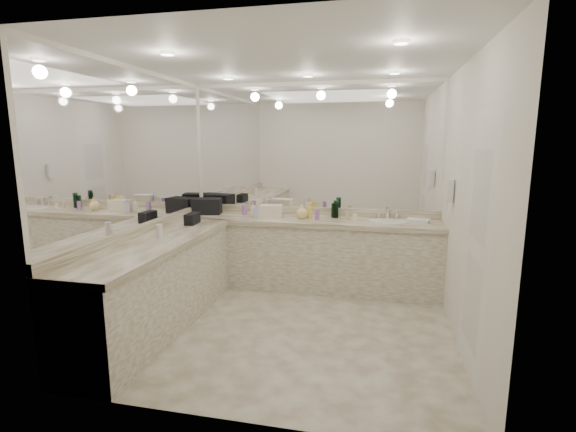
% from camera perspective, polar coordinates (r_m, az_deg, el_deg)
% --- Properties ---
extents(floor, '(3.20, 3.20, 0.00)m').
position_cam_1_polar(floor, '(4.39, 0.30, -14.88)').
color(floor, beige).
rests_on(floor, ground).
extents(ceiling, '(3.20, 3.20, 0.00)m').
position_cam_1_polar(ceiling, '(4.04, 0.33, 20.75)').
color(ceiling, white).
rests_on(ceiling, floor).
extents(wall_back, '(3.20, 0.02, 2.60)m').
position_cam_1_polar(wall_back, '(5.48, 3.60, 4.32)').
color(wall_back, silver).
rests_on(wall_back, floor).
extents(wall_left, '(0.02, 3.00, 2.60)m').
position_cam_1_polar(wall_left, '(4.62, -19.52, 2.65)').
color(wall_left, silver).
rests_on(wall_left, floor).
extents(wall_right, '(0.02, 3.00, 2.60)m').
position_cam_1_polar(wall_right, '(4.00, 23.34, 1.31)').
color(wall_right, silver).
rests_on(wall_right, floor).
extents(vanity_back_base, '(3.20, 0.60, 0.84)m').
position_cam_1_polar(vanity_back_base, '(5.35, 3.00, -5.41)').
color(vanity_back_base, silver).
rests_on(vanity_back_base, floor).
extents(vanity_back_top, '(3.20, 0.64, 0.06)m').
position_cam_1_polar(vanity_back_top, '(5.24, 3.03, -0.70)').
color(vanity_back_top, beige).
rests_on(vanity_back_top, vanity_back_base).
extents(vanity_left_base, '(0.60, 2.40, 0.84)m').
position_cam_1_polar(vanity_left_base, '(4.41, -17.53, -9.34)').
color(vanity_left_base, silver).
rests_on(vanity_left_base, floor).
extents(vanity_left_top, '(0.64, 2.42, 0.06)m').
position_cam_1_polar(vanity_left_top, '(4.28, -17.74, -3.67)').
color(vanity_left_top, beige).
rests_on(vanity_left_top, vanity_left_base).
extents(backsplash_back, '(3.20, 0.04, 0.10)m').
position_cam_1_polar(backsplash_back, '(5.51, 3.53, 0.68)').
color(backsplash_back, beige).
rests_on(backsplash_back, vanity_back_top).
extents(backsplash_left, '(0.04, 3.00, 0.10)m').
position_cam_1_polar(backsplash_left, '(4.66, -19.05, -1.62)').
color(backsplash_left, beige).
rests_on(backsplash_left, vanity_left_top).
extents(mirror_back, '(3.12, 0.01, 1.55)m').
position_cam_1_polar(mirror_back, '(5.44, 3.64, 9.30)').
color(mirror_back, white).
rests_on(mirror_back, wall_back).
extents(mirror_left, '(0.01, 2.92, 1.55)m').
position_cam_1_polar(mirror_left, '(4.58, -19.74, 8.54)').
color(mirror_left, white).
rests_on(mirror_left, wall_left).
extents(sink, '(0.44, 0.44, 0.03)m').
position_cam_1_polar(sink, '(5.18, 13.48, -0.82)').
color(sink, white).
rests_on(sink, vanity_back_top).
extents(faucet, '(0.24, 0.16, 0.14)m').
position_cam_1_polar(faucet, '(5.37, 13.48, 0.39)').
color(faucet, silver).
rests_on(faucet, vanity_back_top).
extents(wall_phone, '(0.06, 0.10, 0.24)m').
position_cam_1_polar(wall_phone, '(4.67, 21.26, 3.24)').
color(wall_phone, white).
rests_on(wall_phone, wall_right).
extents(door, '(0.02, 0.82, 2.10)m').
position_cam_1_polar(door, '(3.56, 24.33, -3.88)').
color(door, white).
rests_on(door, wall_right).
extents(black_toiletry_bag, '(0.42, 0.31, 0.21)m').
position_cam_1_polar(black_toiletry_bag, '(5.67, -11.05, 1.37)').
color(black_toiletry_bag, black).
rests_on(black_toiletry_bag, vanity_back_top).
extents(black_bag_spill, '(0.12, 0.25, 0.13)m').
position_cam_1_polar(black_bag_spill, '(5.02, -12.96, -0.32)').
color(black_bag_spill, black).
rests_on(black_bag_spill, vanity_left_top).
extents(cream_cosmetic_case, '(0.30, 0.21, 0.16)m').
position_cam_1_polar(cream_cosmetic_case, '(5.33, -2.33, 0.72)').
color(cream_cosmetic_case, beige).
rests_on(cream_cosmetic_case, vanity_back_top).
extents(hand_towel, '(0.29, 0.23, 0.04)m').
position_cam_1_polar(hand_towel, '(5.22, 17.33, -0.61)').
color(hand_towel, white).
rests_on(hand_towel, vanity_back_top).
extents(lotion_left, '(0.06, 0.06, 0.14)m').
position_cam_1_polar(lotion_left, '(4.36, -17.18, -2.02)').
color(lotion_left, white).
rests_on(lotion_left, vanity_left_top).
extents(soap_bottle_a, '(0.08, 0.08, 0.18)m').
position_cam_1_polar(soap_bottle_a, '(5.39, -4.82, 0.89)').
color(soap_bottle_a, white).
rests_on(soap_bottle_a, vanity_back_top).
extents(soap_bottle_b, '(0.11, 0.11, 0.18)m').
position_cam_1_polar(soap_bottle_b, '(5.30, -4.08, 0.74)').
color(soap_bottle_b, silver).
rests_on(soap_bottle_b, vanity_back_top).
extents(soap_bottle_c, '(0.17, 0.17, 0.19)m').
position_cam_1_polar(soap_bottle_c, '(5.23, 1.92, 0.66)').
color(soap_bottle_c, '#F5D68E').
rests_on(soap_bottle_c, vanity_back_top).
extents(green_bottle_0, '(0.07, 0.07, 0.18)m').
position_cam_1_polar(green_bottle_0, '(5.34, 6.31, 0.77)').
color(green_bottle_0, '#104D29').
rests_on(green_bottle_0, vanity_back_top).
extents(green_bottle_1, '(0.07, 0.07, 0.18)m').
position_cam_1_polar(green_bottle_1, '(5.31, 6.48, 0.74)').
color(green_bottle_1, '#104D29').
rests_on(green_bottle_1, vanity_back_top).
extents(green_bottle_2, '(0.07, 0.07, 0.22)m').
position_cam_1_polar(green_bottle_2, '(5.31, 6.57, 0.92)').
color(green_bottle_2, '#104D29').
rests_on(green_bottle_2, vanity_back_top).
extents(amenity_bottle_0, '(0.06, 0.06, 0.13)m').
position_cam_1_polar(amenity_bottle_0, '(5.52, -5.98, 0.84)').
color(amenity_bottle_0, '#9966B2').
rests_on(amenity_bottle_0, vanity_back_top).
extents(amenity_bottle_1, '(0.04, 0.04, 0.10)m').
position_cam_1_polar(amenity_bottle_1, '(5.22, 8.05, 0.08)').
color(amenity_bottle_1, '#E0B28C').
rests_on(amenity_bottle_1, vanity_back_top).
extents(amenity_bottle_2, '(0.05, 0.05, 0.13)m').
position_cam_1_polar(amenity_bottle_2, '(5.15, 4.01, 0.17)').
color(amenity_bottle_2, '#9966B2').
rests_on(amenity_bottle_2, vanity_back_top).
extents(amenity_bottle_3, '(0.04, 0.04, 0.11)m').
position_cam_1_polar(amenity_bottle_3, '(5.33, -3.58, 0.39)').
color(amenity_bottle_3, silver).
rests_on(amenity_bottle_3, vanity_back_top).
extents(amenity_bottle_4, '(0.04, 0.04, 0.07)m').
position_cam_1_polar(amenity_bottle_4, '(5.43, -4.27, 0.40)').
color(amenity_bottle_4, '#F2D84C').
rests_on(amenity_bottle_4, vanity_back_top).
extents(amenity_bottle_5, '(0.06, 0.06, 0.14)m').
position_cam_1_polar(amenity_bottle_5, '(5.30, 2.92, 0.53)').
color(amenity_bottle_5, '#F2D84C').
rests_on(amenity_bottle_5, vanity_back_top).
extents(amenity_bottle_6, '(0.05, 0.05, 0.07)m').
position_cam_1_polar(amenity_bottle_6, '(5.21, 9.12, -0.14)').
color(amenity_bottle_6, white).
rests_on(amenity_bottle_6, vanity_back_top).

